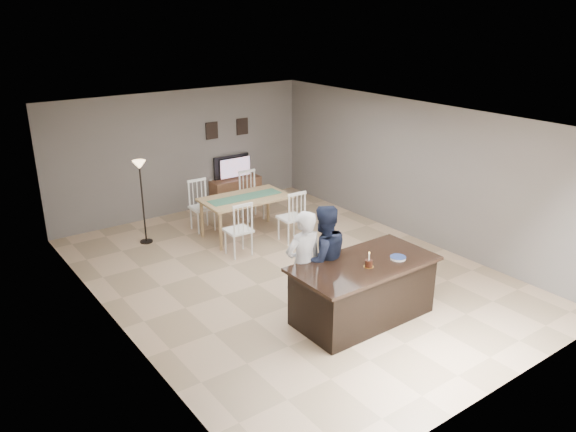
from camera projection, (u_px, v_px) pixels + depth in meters
floor at (290, 274)px, 9.72m from camera, size 8.00×8.00×0.00m
room_shell at (290, 181)px, 9.13m from camera, size 8.00×8.00×8.00m
kitchen_island at (363, 290)px, 8.20m from camera, size 2.15×1.10×0.90m
tv_console at (236, 191)px, 13.13m from camera, size 1.20×0.40×0.60m
television at (234, 167)px, 12.99m from camera, size 0.91×0.12×0.53m
tv_screen_glow at (235, 168)px, 12.92m from camera, size 0.78×0.00×0.78m
picture_frames at (227, 129)px, 12.75m from camera, size 1.10×0.02×0.38m
doorway at (191, 319)px, 5.89m from camera, size 0.00×2.10×2.65m
woman at (303, 265)px, 8.11m from camera, size 0.63×0.43×1.67m
man at (323, 259)px, 8.31m from camera, size 0.90×0.75×1.67m
birthday_cake at (369, 263)px, 7.89m from camera, size 0.15×0.15×0.23m
plate_stack at (398, 258)px, 8.14m from camera, size 0.23×0.23×0.04m
dining_table at (245, 204)px, 11.15m from camera, size 1.76×2.00×1.05m
floor_lamp at (141, 180)px, 10.59m from camera, size 0.25×0.25×1.65m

